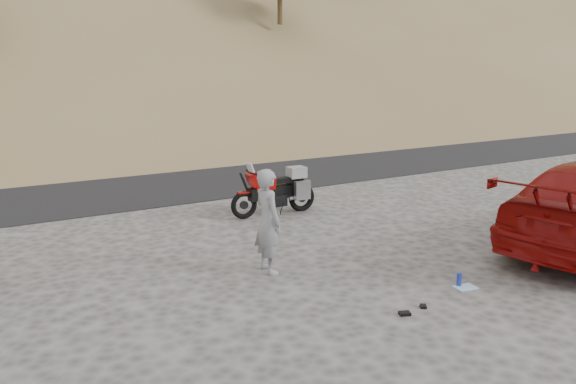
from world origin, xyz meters
TOP-DOWN VIEW (x-y plane):
  - ground at (0.00, 0.00)m, footprint 140.00×140.00m
  - road at (0.00, 9.00)m, footprint 120.00×7.00m
  - motorcycle at (1.38, 3.58)m, footprint 2.10×0.63m
  - man at (-0.55, 0.50)m, footprint 0.42×0.63m
  - gear_bottle at (1.66, -1.53)m, footprint 0.08×0.08m
  - gear_funnel at (3.26, -1.68)m, footprint 0.18×0.18m
  - gear_glove_a at (0.25, -1.88)m, footprint 0.18×0.15m
  - gear_glove_b at (0.64, -1.83)m, footprint 0.14×0.14m
  - gear_blue_cloth at (1.70, -1.62)m, footprint 0.36×0.29m

SIDE VIEW (x-z plane):
  - ground at x=0.00m, z-range 0.00..0.00m
  - road at x=0.00m, z-range -0.03..0.03m
  - man at x=-0.55m, z-range -0.85..0.85m
  - gear_blue_cloth at x=1.70m, z-range 0.00..0.01m
  - gear_glove_b at x=0.64m, z-range 0.00..0.04m
  - gear_glove_a at x=0.25m, z-range 0.00..0.04m
  - gear_funnel at x=3.26m, z-range 0.00..0.18m
  - gear_bottle at x=1.66m, z-range 0.00..0.20m
  - motorcycle at x=1.38m, z-range -0.09..1.16m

